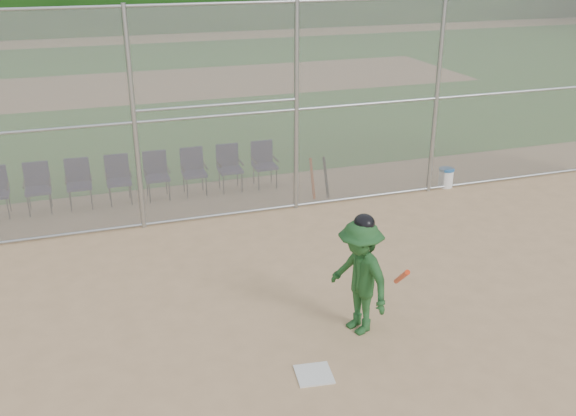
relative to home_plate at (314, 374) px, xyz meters
name	(u,v)px	position (x,y,z in m)	size (l,w,h in m)	color
ground	(350,359)	(0.55, 0.17, -0.01)	(100.00, 100.00, 0.00)	tan
grass_strip	(157,85)	(0.55, 18.17, 0.00)	(100.00, 100.00, 0.00)	#245F1C
dirt_patch_far	(157,85)	(0.55, 18.17, 0.00)	(24.00, 24.00, 0.00)	tan
backstop_fence	(245,110)	(0.55, 5.17, 2.06)	(16.09, 0.09, 4.00)	gray
home_plate	(314,374)	(0.00, 0.00, 0.00)	(0.44, 0.44, 0.02)	silver
batter_at_plate	(360,276)	(0.92, 0.76, 0.81)	(0.98, 1.34, 1.70)	#1F4F23
water_cooler	(446,177)	(5.03, 5.27, 0.20)	(0.33, 0.33, 0.42)	white
spare_bats	(319,178)	(2.21, 5.61, 0.40)	(0.36, 0.36, 0.82)	#D84C14
chair_3	(38,189)	(-3.28, 6.55, 0.47)	(0.54, 0.52, 0.96)	#10103A
chair_4	(79,185)	(-2.51, 6.55, 0.47)	(0.54, 0.52, 0.96)	#10103A
chair_5	(119,180)	(-1.75, 6.55, 0.47)	(0.54, 0.52, 0.96)	#10103A
chair_6	(157,176)	(-0.98, 6.55, 0.47)	(0.54, 0.52, 0.96)	#10103A
chair_7	(194,172)	(-0.21, 6.55, 0.47)	(0.54, 0.52, 0.96)	#10103A
chair_8	(230,169)	(0.56, 6.55, 0.47)	(0.54, 0.52, 0.96)	#10103A
chair_9	(265,165)	(1.32, 6.55, 0.47)	(0.54, 0.52, 0.96)	#10103A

